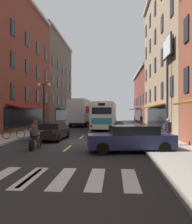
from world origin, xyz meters
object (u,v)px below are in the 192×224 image
Objects in this scene: bicycle_mid at (37,129)px; pedestrian_mid at (141,121)px; motorcycle_rider at (35,137)px; bicycle_near at (14,134)px; street_lamp_twin at (44,104)px; transit_bus at (105,115)px; billboard_sign at (167,61)px; sedan_mid at (131,138)px; pedestrian_near at (168,131)px; sedan_near at (87,120)px; box_truck at (80,113)px; sedan_far at (52,131)px.

pedestrian_mid is (10.88, 7.40, 0.50)m from bicycle_mid.
motorcycle_rider is 9.92m from bicycle_mid.
motorcycle_rider is 5.06m from bicycle_near.
street_lamp_twin is (0.17, 7.44, 2.45)m from bicycle_near.
transit_bus reaches higher than bicycle_near.
transit_bus is at bearing 116.11° from billboard_sign.
sedan_mid is 17.63m from pedestrian_mid.
billboard_sign reaches higher than pedestrian_mid.
street_lamp_twin reaches higher than bicycle_mid.
pedestrian_mid is (2.45, 17.45, 0.27)m from sedan_mid.
billboard_sign is at bearing 10.03° from bicycle_near.
billboard_sign reaches higher than pedestrian_near.
bicycle_mid is at bearing 130.00° from sedan_mid.
sedan_mid is (5.79, -31.04, 0.05)m from sedan_near.
street_lamp_twin reaches higher than pedestrian_mid.
transit_bus is 5.77m from box_truck.
bicycle_near is at bearing -93.14° from pedestrian_near.
motorcycle_rider is at bearing -101.30° from transit_bus.
sedan_mid is at bearing -40.55° from pedestrian_near.
sedan_mid is 2.87× the size of pedestrian_mid.
sedan_far is at bearing -89.50° from box_truck.
pedestrian_mid is at bearing 49.50° from bicycle_near.
bicycle_mid is at bearing 22.80° from pedestrian_mid.
sedan_mid is 2.81× the size of bicycle_mid.
pedestrian_mid is at bearing 34.22° from bicycle_mid.
bicycle_near is (-11.85, -2.10, -5.80)m from billboard_sign.
sedan_mid is 2.83× the size of bicycle_near.
bicycle_near is (-2.80, -0.52, -0.19)m from sedan_far.
bicycle_near is 5.41m from bicycle_mid.
billboard_sign is 1.00× the size of box_truck.
street_lamp_twin is (-10.77, -5.36, 1.96)m from pedestrian_mid.
box_truck is (-9.19, 15.37, -4.28)m from billboard_sign.
sedan_mid reaches higher than sedan_far.
sedan_near is (-3.74, 13.26, -1.05)m from transit_bus.
billboard_sign is 3.90× the size of motorcycle_rider.
sedan_far is 4.58m from motorcycle_rider.
pedestrian_mid is (10.94, 12.81, 0.50)m from bicycle_near.
bicycle_near is 7.84m from street_lamp_twin.
sedan_far is 2.58× the size of bicycle_mid.
pedestrian_near reaches higher than bicycle_mid.
transit_bus is at bearing -153.23° from pedestrian_near.
motorcycle_rider is at bearing -69.51° from pedestrian_near.
sedan_mid is at bearing -83.43° from transit_bus.
sedan_mid is 9.68m from bicycle_near.
pedestrian_mid is at bearing -58.77° from sedan_near.
sedan_mid is (5.83, -22.12, -1.29)m from box_truck.
motorcycle_rider reaches higher than sedan_far.
billboard_sign is at bearing 9.92° from sedan_far.
sedan_mid is 0.95× the size of street_lamp_twin.
street_lamp_twin is at bearing -122.50° from pedestrian_near.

